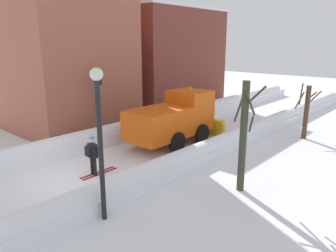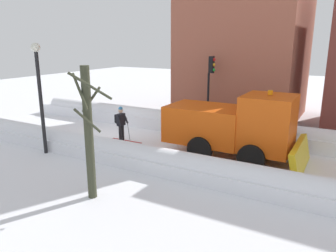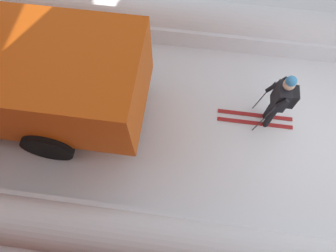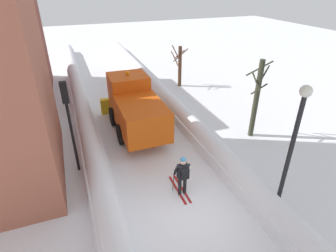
% 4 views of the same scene
% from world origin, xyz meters
% --- Properties ---
extents(ground_plane, '(80.00, 80.00, 0.00)m').
position_xyz_m(ground_plane, '(0.00, 10.00, 0.00)').
color(ground_plane, white).
extents(snowbank_left, '(1.10, 36.00, 1.13)m').
position_xyz_m(snowbank_left, '(-2.81, 10.00, 0.51)').
color(snowbank_left, white).
rests_on(snowbank_left, ground).
extents(snowbank_right, '(1.10, 36.00, 0.99)m').
position_xyz_m(snowbank_right, '(2.81, 10.00, 0.42)').
color(snowbank_right, white).
rests_on(snowbank_right, ground).
extents(building_brick_mid, '(7.25, 9.54, 8.45)m').
position_xyz_m(building_brick_mid, '(-8.20, 14.65, 4.23)').
color(building_brick_mid, brown).
rests_on(building_brick_mid, ground).
extents(plow_truck, '(3.20, 5.98, 3.12)m').
position_xyz_m(plow_truck, '(-0.09, 6.94, 1.48)').
color(plow_truck, '#DB510F').
rests_on(plow_truck, ground).
extents(skier, '(0.62, 1.80, 1.81)m').
position_xyz_m(skier, '(0.28, 1.08, 1.00)').
color(skier, black).
rests_on(skier, ground).
extents(traffic_light_pole, '(0.28, 0.42, 4.22)m').
position_xyz_m(traffic_light_pole, '(-3.56, 4.34, 2.97)').
color(traffic_light_pole, black).
rests_on(traffic_light_pole, ground).
extents(street_lamp, '(0.40, 0.40, 4.94)m').
position_xyz_m(street_lamp, '(3.51, -0.81, 3.15)').
color(street_lamp, black).
rests_on(street_lamp, ground).
extents(bare_tree_near, '(1.11, 1.16, 4.31)m').
position_xyz_m(bare_tree_near, '(5.79, 4.09, 2.25)').
color(bare_tree_near, '#383A2A').
rests_on(bare_tree_near, ground).
extents(bare_tree_mid, '(1.27, 1.38, 3.27)m').
position_xyz_m(bare_tree_mid, '(5.12, 12.90, 1.71)').
color(bare_tree_mid, '#4E3324').
rests_on(bare_tree_mid, ground).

